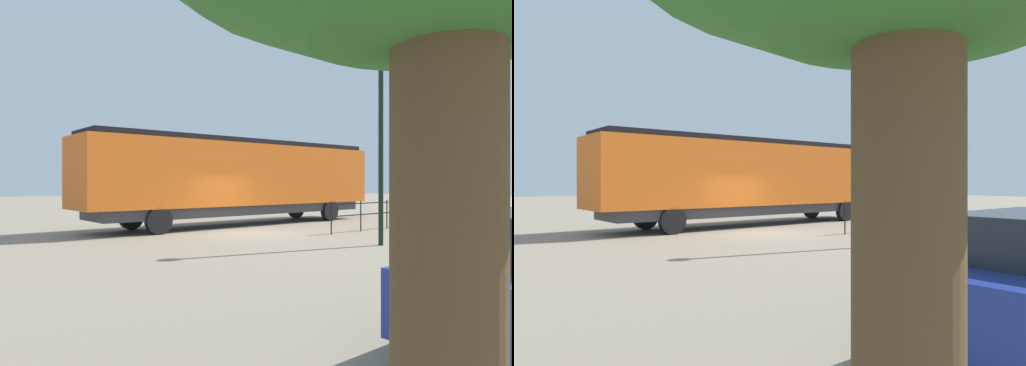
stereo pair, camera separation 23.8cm
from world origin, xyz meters
The scene contains 4 objects.
ground_plane centered at (0.00, 0.00, 0.00)m, with size 120.00×120.00×0.00m, color gray.
locomotive centered at (-3.23, 2.63, 2.32)m, with size 2.87×15.89×4.13m.
lamp_post centered at (5.50, 1.17, 4.80)m, with size 0.48×0.48×7.22m.
platform_fence centered at (2.42, 6.04, 0.83)m, with size 0.05×7.58×1.29m.
Camera 2 is at (14.51, -11.34, 2.06)m, focal length 31.94 mm.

